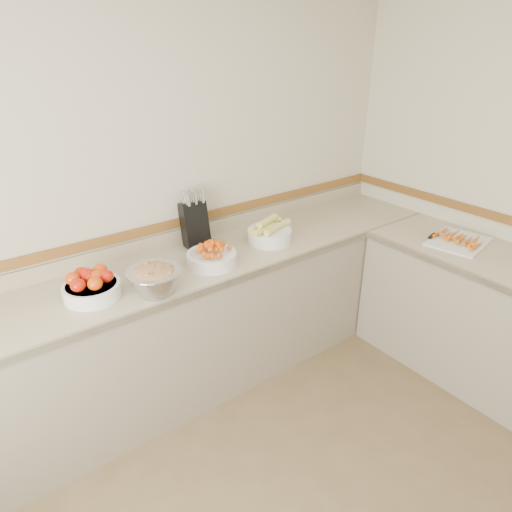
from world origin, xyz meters
TOP-DOWN VIEW (x-y plane):
  - back_wall at (0.00, 2.00)m, footprint 4.00×0.00m
  - counter_back at (0.00, 1.68)m, footprint 4.00×0.65m
  - knife_block at (0.26, 1.90)m, footprint 0.19×0.22m
  - tomato_bowl at (-0.53, 1.64)m, footprint 0.31×0.31m
  - cherry_tomato_bowl at (0.19, 1.58)m, footprint 0.31×0.31m
  - corn_bowl at (0.69, 1.64)m, footprint 0.33×0.30m
  - rhubarb_bowl at (-0.25, 1.47)m, footprint 0.30×0.30m
  - cutting_board at (1.71, 0.86)m, footprint 0.48×0.41m

SIDE VIEW (x-z plane):
  - counter_back at x=0.00m, z-range -0.09..0.99m
  - cutting_board at x=1.71m, z-range 0.89..0.95m
  - cherry_tomato_bowl at x=0.19m, z-range 0.87..1.04m
  - corn_bowl at x=0.69m, z-range 0.88..1.05m
  - tomato_bowl at x=-0.53m, z-range 0.89..1.04m
  - rhubarb_bowl at x=-0.25m, z-range 0.90..1.07m
  - knife_block at x=0.26m, z-range 0.86..1.25m
  - back_wall at x=0.00m, z-range -0.70..3.30m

